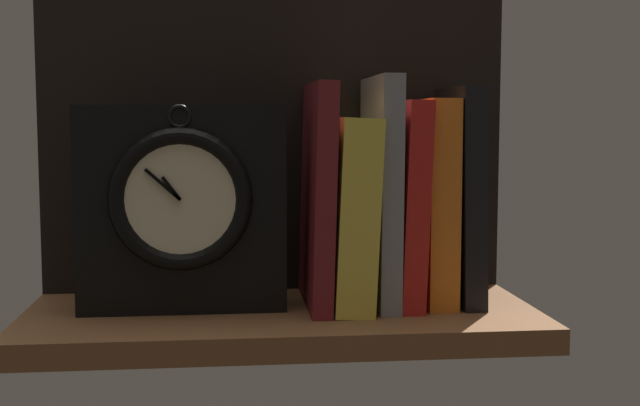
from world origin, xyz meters
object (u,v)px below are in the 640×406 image
book_yellow_seinlanguage (349,211)px  book_black_skeptic (460,195)px  book_maroon_dawkins (317,195)px  book_gray_chess (380,191)px  framed_clock (182,207)px  book_red_requiem (404,203)px  book_orange_pandolfini (432,201)px

book_yellow_seinlanguage → book_black_skeptic: (12.08, 0.00, 1.63)cm
book_maroon_dawkins → book_gray_chess: 6.73cm
book_maroon_dawkins → framed_clock: book_maroon_dawkins is taller
book_red_requiem → framed_clock: (-23.36, -1.39, -0.06)cm
book_maroon_dawkins → book_orange_pandolfini: (12.38, -0.00, -0.81)cm
book_orange_pandolfini → framed_clock: size_ratio=1.03×
framed_clock → book_gray_chess: bearing=3.8°
framed_clock → book_yellow_seinlanguage: bearing=4.6°
book_maroon_dawkins → book_black_skeptic: bearing=0.0°
book_yellow_seinlanguage → book_maroon_dawkins: bearing=180.0°
book_gray_chess → book_red_requiem: 2.89cm
book_red_requiem → book_black_skeptic: bearing=0.0°
book_maroon_dawkins → book_yellow_seinlanguage: size_ratio=1.18×
book_maroon_dawkins → book_orange_pandolfini: bearing=-0.0°
book_black_skeptic → framed_clock: (-29.46, -1.39, -0.80)cm
book_gray_chess → book_red_requiem: book_gray_chess is taller
book_maroon_dawkins → framed_clock: bearing=-174.3°
book_maroon_dawkins → book_yellow_seinlanguage: bearing=0.0°
book_gray_chess → book_black_skeptic: size_ratio=1.05×
book_black_skeptic → book_yellow_seinlanguage: bearing=180.0°
book_maroon_dawkins → book_orange_pandolfini: book_maroon_dawkins is taller
book_orange_pandolfini → book_black_skeptic: bearing=0.0°
book_maroon_dawkins → book_yellow_seinlanguage: book_maroon_dawkins is taller
book_yellow_seinlanguage → book_black_skeptic: size_ratio=0.86×
book_black_skeptic → framed_clock: book_black_skeptic is taller
book_gray_chess → framed_clock: size_ratio=1.14×
book_maroon_dawkins → book_red_requiem: size_ratio=1.09×
book_maroon_dawkins → framed_clock: (-14.05, -1.39, -0.98)cm
book_orange_pandolfini → framed_clock: 26.46cm
book_gray_chess → book_red_requiem: bearing=0.0°
book_yellow_seinlanguage → framed_clock: framed_clock is taller
book_red_requiem → book_yellow_seinlanguage: bearing=180.0°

